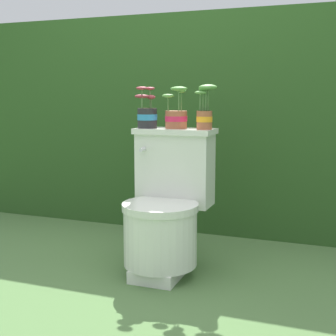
{
  "coord_description": "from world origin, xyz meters",
  "views": [
    {
      "loc": [
        0.94,
        -2.16,
        0.94
      ],
      "look_at": [
        0.08,
        0.15,
        0.56
      ],
      "focal_mm": 50.0,
      "sensor_mm": 36.0,
      "label": 1
    }
  ],
  "objects_px": {
    "toilet": "(166,208)",
    "potted_plant_midleft": "(176,116)",
    "potted_plant_middle": "(205,110)",
    "potted_plant_left": "(147,114)"
  },
  "relations": [
    {
      "from": "toilet",
      "to": "potted_plant_middle",
      "type": "bearing_deg",
      "value": 36.68
    },
    {
      "from": "toilet",
      "to": "potted_plant_middle",
      "type": "xyz_separation_m",
      "value": [
        0.17,
        0.13,
        0.52
      ]
    },
    {
      "from": "toilet",
      "to": "potted_plant_left",
      "type": "distance_m",
      "value": 0.53
    },
    {
      "from": "potted_plant_midleft",
      "to": "potted_plant_left",
      "type": "bearing_deg",
      "value": -171.41
    },
    {
      "from": "potted_plant_left",
      "to": "potted_plant_middle",
      "type": "height_order",
      "value": "potted_plant_middle"
    },
    {
      "from": "toilet",
      "to": "potted_plant_midleft",
      "type": "distance_m",
      "value": 0.51
    },
    {
      "from": "potted_plant_left",
      "to": "potted_plant_middle",
      "type": "bearing_deg",
      "value": 1.68
    },
    {
      "from": "toilet",
      "to": "potted_plant_midleft",
      "type": "xyz_separation_m",
      "value": [
        0.0,
        0.14,
        0.49
      ]
    },
    {
      "from": "toilet",
      "to": "potted_plant_midleft",
      "type": "height_order",
      "value": "potted_plant_midleft"
    },
    {
      "from": "potted_plant_midleft",
      "to": "potted_plant_middle",
      "type": "bearing_deg",
      "value": -5.13
    }
  ]
}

